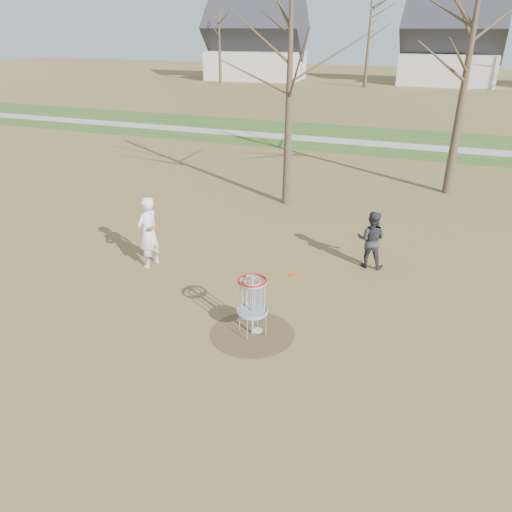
{
  "coord_description": "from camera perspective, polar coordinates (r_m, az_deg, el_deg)",
  "views": [
    {
      "loc": [
        3.29,
        -8.33,
        5.97
      ],
      "look_at": [
        -0.5,
        1.5,
        1.1
      ],
      "focal_mm": 35.0,
      "sensor_mm": 36.0,
      "label": 1
    }
  ],
  "objects": [
    {
      "name": "bare_trees",
      "position": [
        44.15,
        20.79,
        22.56
      ],
      "size": [
        52.62,
        44.98,
        9.0
      ],
      "color": "#382B1E",
      "rests_on": "ground"
    },
    {
      "name": "dirt_circle",
      "position": [
        10.76,
        -0.4,
        -8.86
      ],
      "size": [
        1.8,
        1.8,
        0.01
      ],
      "primitive_type": "cylinder",
      "color": "#47331E",
      "rests_on": "ground"
    },
    {
      "name": "player_standing",
      "position": [
        13.6,
        -12.22,
        2.67
      ],
      "size": [
        0.58,
        0.78,
        1.95
      ],
      "primitive_type": "imported",
      "rotation": [
        0.0,
        0.0,
        -1.74
      ],
      "color": "silver",
      "rests_on": "ground"
    },
    {
      "name": "discs_in_play",
      "position": [
        11.92,
        -4.02,
        0.65
      ],
      "size": [
        4.24,
        1.04,
        0.3
      ],
      "color": "#E73E0C",
      "rests_on": "ground"
    },
    {
      "name": "footpath",
      "position": [
        29.14,
        14.5,
        12.25
      ],
      "size": [
        160.0,
        1.5,
        0.01
      ],
      "primitive_type": "cube",
      "color": "#9E9E99",
      "rests_on": "green_band"
    },
    {
      "name": "disc_grounded",
      "position": [
        10.84,
        0.14,
        -8.48
      ],
      "size": [
        0.22,
        0.22,
        0.02
      ],
      "primitive_type": "cylinder",
      "color": "silver",
      "rests_on": "dirt_circle"
    },
    {
      "name": "green_band",
      "position": [
        30.11,
        14.76,
        12.59
      ],
      "size": [
        160.0,
        8.0,
        0.01
      ],
      "primitive_type": "cube",
      "color": "#2D5119",
      "rests_on": "ground"
    },
    {
      "name": "houses_row",
      "position": [
        60.95,
        23.65,
        20.62
      ],
      "size": [
        56.51,
        10.01,
        7.26
      ],
      "color": "silver",
      "rests_on": "ground"
    },
    {
      "name": "disc_golf_basket",
      "position": [
        10.29,
        -0.41,
        -4.64
      ],
      "size": [
        0.64,
        0.64,
        1.35
      ],
      "color": "#9EA3AD",
      "rests_on": "ground"
    },
    {
      "name": "ground",
      "position": [
        10.77,
        -0.4,
        -8.88
      ],
      "size": [
        160.0,
        160.0,
        0.0
      ],
      "primitive_type": "plane",
      "color": "brown",
      "rests_on": "ground"
    },
    {
      "name": "player_throwing",
      "position": [
        13.66,
        13.03,
        1.85
      ],
      "size": [
        0.77,
        0.61,
        1.58
      ],
      "primitive_type": "imported",
      "rotation": [
        0.0,
        0.0,
        3.15
      ],
      "color": "#2C2C30",
      "rests_on": "ground"
    }
  ]
}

